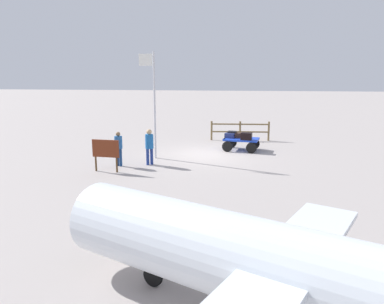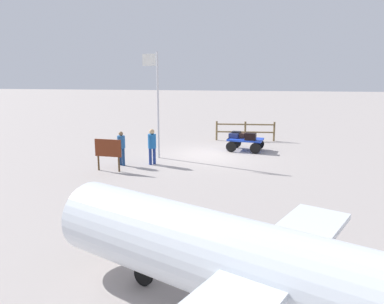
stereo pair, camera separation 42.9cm
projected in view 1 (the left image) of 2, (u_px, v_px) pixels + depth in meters
ground_plane at (205, 154)px, 20.21m from camera, size 120.00×120.00×0.00m
luggage_cart at (241, 142)px, 21.15m from camera, size 2.09×1.66×0.67m
suitcase_olive at (232, 134)px, 21.39m from camera, size 0.52×0.46×0.35m
suitcase_tan at (237, 135)px, 21.31m from camera, size 0.68×0.44×0.26m
suitcase_navy at (230, 136)px, 21.19m from camera, size 0.61×0.50×0.26m
suitcase_grey at (246, 136)px, 20.62m from camera, size 0.64×0.48×0.38m
worker_lead at (149, 144)px, 17.84m from camera, size 0.53×0.53×1.68m
worker_trailing at (118, 146)px, 17.63m from camera, size 0.48×0.48×1.60m
airplane_near at (269, 266)px, 6.40m from camera, size 9.25×5.87×3.15m
flagpole at (153, 98)px, 18.78m from camera, size 0.80×0.20×5.22m
signboard at (106, 151)px, 16.65m from camera, size 1.22×0.19×1.41m
wooden_fence at (240, 130)px, 24.05m from camera, size 3.68×0.31×1.20m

